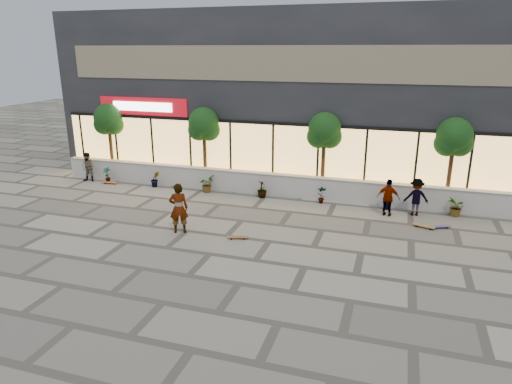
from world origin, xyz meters
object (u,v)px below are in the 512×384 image
(tree_west, at_px, (108,121))
(skateboard_right_far, at_px, (440,226))
(skater_center, at_px, (179,208))
(skateboard_center, at_px, (238,237))
(tree_midwest, at_px, (204,126))
(skateboard_right_near, at_px, (424,226))
(skater_right_far, at_px, (416,197))
(tree_east, at_px, (454,139))
(tree_mideast, at_px, (324,133))
(skateboard_left, at_px, (110,182))
(skater_left, at_px, (88,167))
(skater_right_near, at_px, (388,198))

(tree_west, relative_size, skateboard_right_far, 4.71)
(skater_center, bearing_deg, skateboard_center, 158.60)
(skater_center, distance_m, skateboard_right_far, 10.08)
(tree_midwest, relative_size, skateboard_right_near, 4.43)
(skater_right_far, relative_size, skateboard_right_far, 1.90)
(tree_east, xyz_separation_m, skateboard_right_far, (-0.39, -2.85, -2.90))
(skater_center, bearing_deg, tree_east, -170.11)
(tree_west, bearing_deg, tree_mideast, 0.00)
(tree_east, bearing_deg, tree_west, 180.00)
(skateboard_right_far, bearing_deg, skateboard_left, 150.75)
(skater_center, height_order, skateboard_right_far, skater_center)
(skateboard_center, relative_size, skateboard_right_near, 0.87)
(tree_midwest, relative_size, skateboard_right_far, 4.71)
(skater_right_far, bearing_deg, skater_center, 18.26)
(skateboard_left, height_order, skateboard_right_far, skateboard_right_far)
(tree_mideast, relative_size, skateboard_center, 5.07)
(tree_midwest, height_order, tree_east, same)
(tree_east, xyz_separation_m, skater_left, (-17.49, -1.40, -2.22))
(skateboard_right_near, xyz_separation_m, skateboard_right_far, (0.61, 0.16, -0.00))
(tree_east, height_order, skateboard_center, tree_east)
(skateboard_left, bearing_deg, skater_left, 167.77)
(skater_right_far, relative_size, skateboard_center, 2.04)
(skater_right_near, xyz_separation_m, skateboard_center, (-5.11, -4.19, -0.71))
(tree_midwest, xyz_separation_m, skateboard_center, (3.98, -6.21, -2.91))
(skater_left, distance_m, skater_right_near, 15.09)
(tree_mideast, height_order, skateboard_right_far, tree_mideast)
(tree_midwest, relative_size, tree_mideast, 1.00)
(tree_midwest, bearing_deg, skateboard_right_far, -14.40)
(tree_west, bearing_deg, skateboard_center, -33.24)
(tree_midwest, height_order, skater_right_near, tree_midwest)
(tree_mideast, distance_m, skateboard_left, 11.21)
(skater_right_near, bearing_deg, skateboard_right_far, 168.56)
(tree_east, height_order, skater_center, tree_east)
(tree_east, relative_size, skateboard_center, 5.07)
(tree_mideast, distance_m, skateboard_right_near, 6.14)
(skateboard_center, relative_size, skateboard_right_far, 0.93)
(tree_east, distance_m, skateboard_left, 16.55)
(tree_midwest, xyz_separation_m, skater_right_near, (9.08, -2.02, -2.20))
(skateboard_right_near, relative_size, skateboard_right_far, 1.06)
(skater_right_near, bearing_deg, skater_center, 40.56)
(tree_east, bearing_deg, skateboard_center, -140.45)
(tree_midwest, distance_m, skateboard_right_near, 11.30)
(skateboard_right_near, bearing_deg, skater_right_near, 162.84)
(tree_mideast, height_order, skateboard_right_near, tree_mideast)
(tree_west, xyz_separation_m, tree_east, (17.00, 0.00, 0.00))
(tree_west, height_order, tree_mideast, same)
(tree_mideast, relative_size, skater_center, 2.03)
(tree_mideast, relative_size, skateboard_right_near, 4.43)
(tree_mideast, relative_size, skater_right_far, 2.48)
(tree_east, xyz_separation_m, skater_right_near, (-2.42, -2.02, -2.20))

